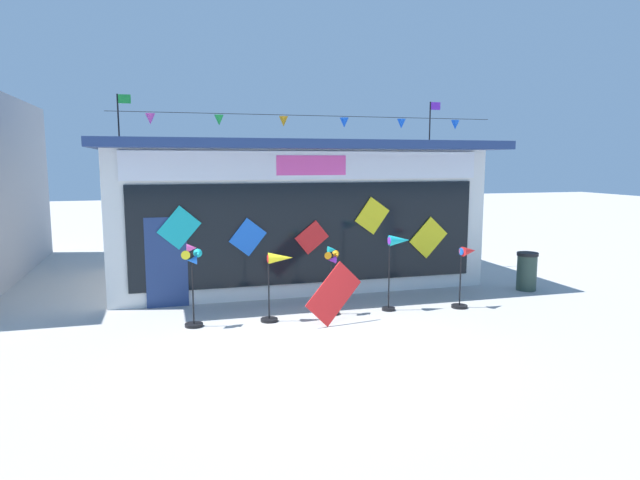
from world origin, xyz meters
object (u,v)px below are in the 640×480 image
kite_shop_building (287,210)px  wind_spinner_left (277,272)px  wind_spinner_right (466,268)px  trash_bin (527,271)px  wind_spinner_far_left (192,273)px  wind_spinner_center_left (332,275)px  display_kite_on_ground (334,294)px  wind_spinner_center_right (397,252)px

kite_shop_building → wind_spinner_left: 4.57m
wind_spinner_right → trash_bin: size_ratio=1.43×
wind_spinner_far_left → wind_spinner_right: bearing=-1.2°
wind_spinner_center_left → trash_bin: 5.43m
kite_shop_building → display_kite_on_ground: size_ratio=8.30×
wind_spinner_center_left → display_kite_on_ground: size_ratio=1.27×
kite_shop_building → wind_spinner_center_right: size_ratio=5.81×
wind_spinner_center_left → wind_spinner_center_right: (1.46, -0.02, 0.41)m
wind_spinner_left → trash_bin: size_ratio=1.47×
wind_spinner_left → display_kite_on_ground: (1.01, -0.54, -0.38)m
kite_shop_building → display_kite_on_ground: 5.04m
kite_shop_building → wind_spinner_right: size_ratio=6.98×
wind_spinner_right → display_kite_on_ground: 3.21m
wind_spinner_center_right → wind_spinner_right: wind_spinner_center_right is taller
wind_spinner_far_left → wind_spinner_center_right: wind_spinner_far_left is taller
kite_shop_building → wind_spinner_left: size_ratio=6.82×
wind_spinner_far_left → trash_bin: size_ratio=1.73×
trash_bin → display_kite_on_ground: size_ratio=0.83×
kite_shop_building → wind_spinner_far_left: size_ratio=5.80×
wind_spinner_far_left → wind_spinner_right: 5.85m
wind_spinner_right → display_kite_on_ground: wind_spinner_right is taller
wind_spinner_left → trash_bin: wind_spinner_left is taller
wind_spinner_center_left → wind_spinner_right: bearing=-4.8°
kite_shop_building → wind_spinner_left: (-1.16, -4.33, -0.87)m
trash_bin → wind_spinner_far_left: bearing=-173.4°
wind_spinner_far_left → trash_bin: bearing=6.6°
wind_spinner_right → trash_bin: wind_spinner_right is taller
wind_spinner_far_left → wind_spinner_left: (1.66, -0.02, -0.07)m
kite_shop_building → wind_spinner_center_left: 4.30m
wind_spinner_right → display_kite_on_ground: bearing=-172.0°
wind_spinner_far_left → wind_spinner_center_right: 4.31m
wind_spinner_far_left → display_kite_on_ground: size_ratio=1.43×
wind_spinner_center_right → kite_shop_building: bearing=109.4°
display_kite_on_ground → wind_spinner_center_right: bearing=22.3°
wind_spinner_right → trash_bin: 2.62m
wind_spinner_left → wind_spinner_right: bearing=-1.4°
wind_spinner_center_right → trash_bin: size_ratio=1.72×
wind_spinner_far_left → kite_shop_building: bearing=56.8°
display_kite_on_ground → trash_bin: bearing=15.3°
kite_shop_building → wind_spinner_center_left: bearing=-89.7°
wind_spinner_left → wind_spinner_right: (4.18, -0.10, -0.11)m
wind_spinner_left → wind_spinner_center_left: size_ratio=0.96×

